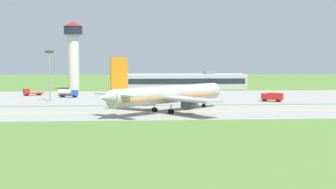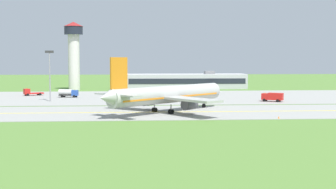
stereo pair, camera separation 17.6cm
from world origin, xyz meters
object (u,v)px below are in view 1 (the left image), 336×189
service_truck_baggage (30,92)px  service_truck_catering (272,97)px  airplane_lead (167,95)px  service_truck_fuel (68,93)px  apron_light_mast (49,69)px  control_tower (73,49)px

service_truck_baggage → service_truck_catering: 78.76m
airplane_lead → service_truck_catering: size_ratio=5.12×
service_truck_baggage → service_truck_fuel: (13.61, -7.66, 0.35)m
service_truck_fuel → apron_light_mast: size_ratio=0.42×
service_truck_fuel → control_tower: bearing=94.6°
service_truck_fuel → control_tower: control_tower is taller
airplane_lead → apron_light_mast: bearing=137.9°
service_truck_catering → service_truck_fuel: bearing=162.8°
airplane_lead → control_tower: (-31.54, 77.86, 11.99)m
service_truck_baggage → service_truck_fuel: service_truck_fuel is taller
service_truck_catering → apron_light_mast: (-63.78, 5.08, 7.79)m
service_truck_catering → airplane_lead: bearing=-143.4°
service_truck_baggage → control_tower: 33.33m
service_truck_catering → control_tower: 84.71m
airplane_lead → service_truck_baggage: 65.61m
airplane_lead → apron_light_mast: 43.23m
service_truck_baggage → apron_light_mast: size_ratio=0.45×
service_truck_baggage → control_tower: control_tower is taller
service_truck_baggage → service_truck_catering: service_truck_catering is taller
control_tower → service_truck_fuel: bearing=-85.4°
service_truck_catering → apron_light_mast: apron_light_mast is taller
airplane_lead → service_truck_baggage: airplane_lead is taller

